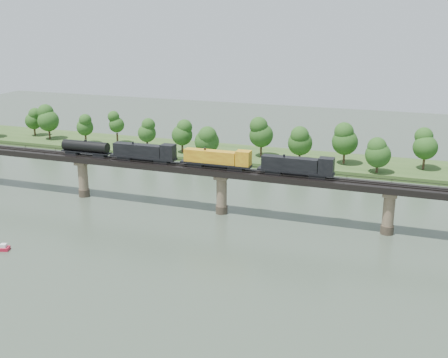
% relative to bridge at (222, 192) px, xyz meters
% --- Properties ---
extents(ground, '(400.00, 400.00, 0.00)m').
position_rel_bridge_xyz_m(ground, '(0.00, -30.00, -5.46)').
color(ground, '#334033').
rests_on(ground, ground).
extents(far_bank, '(300.00, 24.00, 1.60)m').
position_rel_bridge_xyz_m(far_bank, '(0.00, 55.00, -4.66)').
color(far_bank, '#2E4A1D').
rests_on(far_bank, ground).
extents(bridge, '(236.00, 30.00, 11.50)m').
position_rel_bridge_xyz_m(bridge, '(0.00, 0.00, 0.00)').
color(bridge, '#473A2D').
rests_on(bridge, ground).
extents(bridge_superstructure, '(220.00, 4.90, 0.75)m').
position_rel_bridge_xyz_m(bridge_superstructure, '(0.00, 0.00, 6.33)').
color(bridge_superstructure, black).
rests_on(bridge_superstructure, bridge).
extents(far_treeline, '(289.06, 17.54, 13.60)m').
position_rel_bridge_xyz_m(far_treeline, '(-8.21, 50.52, 3.37)').
color(far_treeline, '#382619').
rests_on(far_treeline, far_bank).
extents(freight_train, '(72.98, 2.84, 5.02)m').
position_rel_bridge_xyz_m(freight_train, '(-7.98, -0.00, 8.44)').
color(freight_train, black).
rests_on(freight_train, bridge).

